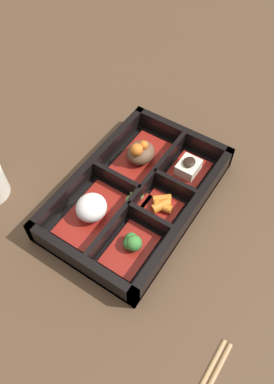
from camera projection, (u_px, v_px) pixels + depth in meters
name	position (u px, v px, depth m)	size (l,w,h in m)	color
ground_plane	(137.00, 200.00, 0.67)	(3.00, 3.00, 0.00)	#4C3523
bento_base	(137.00, 199.00, 0.67)	(0.33, 0.21, 0.01)	black
bento_rim	(138.00, 193.00, 0.65)	(0.33, 0.21, 0.05)	black
bowl_rice	(92.00, 210.00, 0.62)	(0.13, 0.08, 0.05)	maroon
bowl_stew	(140.00, 154.00, 0.70)	(0.13, 0.08, 0.05)	maroon
bowl_greens	(131.00, 245.00, 0.59)	(0.09, 0.06, 0.03)	maroon
bowl_carrots	(161.00, 206.00, 0.64)	(0.06, 0.06, 0.02)	maroon
bowl_tofu	(188.00, 169.00, 0.68)	(0.09, 0.06, 0.04)	maroon
bowl_pickles	(137.00, 199.00, 0.65)	(0.04, 0.03, 0.01)	maroon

